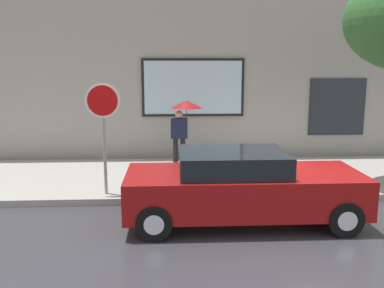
% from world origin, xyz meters
% --- Properties ---
extents(ground_plane, '(60.00, 60.00, 0.00)m').
position_xyz_m(ground_plane, '(0.00, 0.00, 0.00)').
color(ground_plane, '#333338').
extents(sidewalk, '(20.00, 4.00, 0.15)m').
position_xyz_m(sidewalk, '(0.00, 3.00, 0.07)').
color(sidewalk, gray).
rests_on(sidewalk, ground).
extents(building_facade, '(20.00, 0.67, 7.00)m').
position_xyz_m(building_facade, '(-0.01, 5.50, 3.49)').
color(building_facade, '#9E998E').
rests_on(building_facade, ground).
extents(parked_car, '(4.49, 1.86, 1.41)m').
position_xyz_m(parked_car, '(-0.93, -0.09, 0.71)').
color(parked_car, maroon).
rests_on(parked_car, ground).
extents(fire_hydrant, '(0.30, 0.44, 0.74)m').
position_xyz_m(fire_hydrant, '(0.13, 1.93, 0.51)').
color(fire_hydrant, yellow).
rests_on(fire_hydrant, sidewalk).
extents(pedestrian_with_umbrella, '(0.91, 0.91, 1.89)m').
position_xyz_m(pedestrian_with_umbrella, '(-1.90, 4.01, 1.62)').
color(pedestrian_with_umbrella, black).
rests_on(pedestrian_with_umbrella, sidewalk).
extents(stop_sign, '(0.76, 0.10, 2.49)m').
position_xyz_m(stop_sign, '(-3.75, 1.39, 1.91)').
color(stop_sign, gray).
rests_on(stop_sign, sidewalk).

